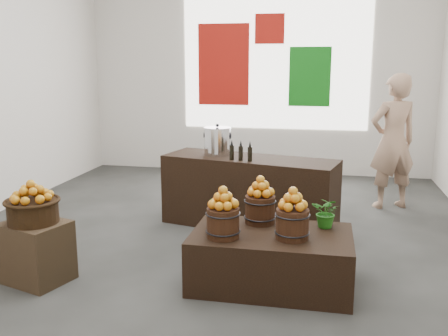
% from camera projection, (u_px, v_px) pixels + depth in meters
% --- Properties ---
extents(ground, '(7.00, 7.00, 0.00)m').
position_uv_depth(ground, '(215.00, 236.00, 5.69)').
color(ground, '#3C3D3A').
rests_on(ground, ground).
extents(back_wall, '(6.00, 0.04, 4.00)m').
position_uv_depth(back_wall, '(258.00, 59.00, 8.63)').
color(back_wall, silver).
rests_on(back_wall, ground).
extents(back_opening, '(3.20, 0.02, 2.40)m').
position_uv_depth(back_opening, '(275.00, 59.00, 8.56)').
color(back_opening, white).
rests_on(back_opening, back_wall).
extents(deco_red_left, '(0.90, 0.04, 1.40)m').
position_uv_depth(deco_red_left, '(224.00, 65.00, 8.74)').
color(deco_red_left, '#9F140C').
rests_on(deco_red_left, back_wall).
extents(deco_green_right, '(0.70, 0.04, 1.00)m').
position_uv_depth(deco_green_right, '(310.00, 77.00, 8.49)').
color(deco_green_right, '#106713').
rests_on(deco_green_right, back_wall).
extents(deco_red_upper, '(0.50, 0.04, 0.50)m').
position_uv_depth(deco_red_upper, '(270.00, 29.00, 8.46)').
color(deco_red_upper, '#9F140C').
rests_on(deco_red_upper, back_wall).
extents(crate, '(0.66, 0.59, 0.55)m').
position_uv_depth(crate, '(36.00, 252.00, 4.47)').
color(crate, '#483321').
rests_on(crate, ground).
extents(wicker_basket, '(0.44, 0.44, 0.20)m').
position_uv_depth(wicker_basket, '(33.00, 212.00, 4.40)').
color(wicker_basket, black).
rests_on(wicker_basket, crate).
extents(apples_in_basket, '(0.34, 0.34, 0.18)m').
position_uv_depth(apples_in_basket, '(31.00, 191.00, 4.36)').
color(apples_in_basket, '#9B0D05').
rests_on(apples_in_basket, wicker_basket).
extents(display_table, '(1.39, 0.86, 0.48)m').
position_uv_depth(display_table, '(271.00, 259.00, 4.40)').
color(display_table, black).
rests_on(display_table, ground).
extents(apple_bucket_front_left, '(0.28, 0.28, 0.26)m').
position_uv_depth(apple_bucket_front_left, '(223.00, 223.00, 4.22)').
color(apple_bucket_front_left, '#371D0F').
rests_on(apple_bucket_front_left, display_table).
extents(apples_in_bucket_front_left, '(0.21, 0.21, 0.19)m').
position_uv_depth(apples_in_bucket_front_left, '(223.00, 198.00, 4.17)').
color(apples_in_bucket_front_left, '#9B0D05').
rests_on(apples_in_bucket_front_left, apple_bucket_front_left).
extents(apple_bucket_front_right, '(0.28, 0.28, 0.26)m').
position_uv_depth(apple_bucket_front_right, '(292.00, 224.00, 4.19)').
color(apple_bucket_front_right, '#371D0F').
rests_on(apple_bucket_front_right, display_table).
extents(apples_in_bucket_front_right, '(0.21, 0.21, 0.19)m').
position_uv_depth(apples_in_bucket_front_right, '(293.00, 199.00, 4.14)').
color(apples_in_bucket_front_right, '#9B0D05').
rests_on(apples_in_bucket_front_right, apple_bucket_front_right).
extents(apple_bucket_rear, '(0.28, 0.28, 0.26)m').
position_uv_depth(apple_bucket_rear, '(260.00, 210.00, 4.60)').
color(apple_bucket_rear, '#371D0F').
rests_on(apple_bucket_rear, display_table).
extents(apples_in_bucket_rear, '(0.21, 0.21, 0.19)m').
position_uv_depth(apples_in_bucket_rear, '(260.00, 186.00, 4.55)').
color(apples_in_bucket_rear, '#9B0D05').
rests_on(apples_in_bucket_rear, apple_bucket_rear).
extents(herb_garnish_right, '(0.32, 0.30, 0.29)m').
position_uv_depth(herb_garnish_right, '(327.00, 212.00, 4.47)').
color(herb_garnish_right, '#1B5C13').
rests_on(herb_garnish_right, display_table).
extents(herb_garnish_left, '(0.17, 0.15, 0.28)m').
position_uv_depth(herb_garnish_left, '(214.00, 210.00, 4.54)').
color(herb_garnish_left, '#1B5C13').
rests_on(herb_garnish_left, display_table).
extents(counter, '(2.15, 1.11, 0.84)m').
position_uv_depth(counter, '(249.00, 192.00, 5.96)').
color(counter, black).
rests_on(counter, ground).
extents(stock_pot_left, '(0.32, 0.32, 0.32)m').
position_uv_depth(stock_pot_left, '(217.00, 142.00, 6.01)').
color(stock_pot_left, silver).
rests_on(stock_pot_left, counter).
extents(oil_cruets, '(0.23, 0.11, 0.23)m').
position_uv_depth(oil_cruets, '(243.00, 151.00, 5.66)').
color(oil_cruets, black).
rests_on(oil_cruets, counter).
extents(shopper, '(0.78, 0.66, 1.81)m').
position_uv_depth(shopper, '(393.00, 142.00, 6.64)').
color(shopper, '#A37D63').
rests_on(shopper, ground).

